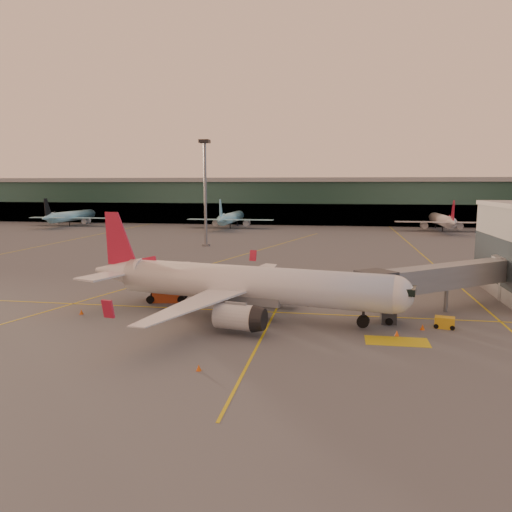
% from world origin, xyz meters
% --- Properties ---
extents(ground, '(600.00, 600.00, 0.00)m').
position_xyz_m(ground, '(0.00, 0.00, 0.00)').
color(ground, '#4C4F54').
rests_on(ground, ground).
extents(taxi_markings, '(100.12, 173.00, 0.01)m').
position_xyz_m(taxi_markings, '(-7.32, 44.49, 0.01)').
color(taxi_markings, gold).
rests_on(taxi_markings, ground).
extents(terminal, '(400.00, 20.00, 17.60)m').
position_xyz_m(terminal, '(0.00, 141.79, 8.76)').
color(terminal, '#19382D').
rests_on(terminal, ground).
extents(mast_west_near, '(2.40, 2.40, 25.60)m').
position_xyz_m(mast_west_near, '(-20.00, 66.00, 14.86)').
color(mast_west_near, slate).
rests_on(mast_west_near, ground).
extents(distant_aircraft_row, '(290.00, 34.00, 13.00)m').
position_xyz_m(distant_aircraft_row, '(-21.00, 118.00, 0.00)').
color(distant_aircraft_row, '#90DCF2').
rests_on(distant_aircraft_row, ground).
extents(main_airplane, '(38.25, 34.74, 11.61)m').
position_xyz_m(main_airplane, '(1.39, 2.07, 3.77)').
color(main_airplane, silver).
rests_on(main_airplane, ground).
extents(jet_bridge, '(22.32, 18.71, 5.78)m').
position_xyz_m(jet_bridge, '(26.00, 9.56, 4.00)').
color(jet_bridge, slate).
rests_on(jet_bridge, ground).
extents(catering_truck, '(6.73, 3.81, 4.93)m').
position_xyz_m(catering_truck, '(-9.69, 8.40, 2.80)').
color(catering_truck, '#B63F1A').
rests_on(catering_truck, ground).
extents(gpu_cart, '(2.25, 1.63, 1.19)m').
position_xyz_m(gpu_cart, '(23.41, 1.47, 0.58)').
color(gpu_cart, gold).
rests_on(gpu_cart, ground).
extents(pushback_tug, '(3.89, 2.60, 1.84)m').
position_xyz_m(pushback_tug, '(17.91, 12.38, 0.75)').
color(pushback_tug, black).
rests_on(pushback_tug, ground).
extents(cone_nose, '(0.46, 0.46, 0.59)m').
position_xyz_m(cone_nose, '(21.05, 0.44, 0.28)').
color(cone_nose, '#E5570C').
rests_on(cone_nose, ground).
extents(cone_tail, '(0.46, 0.46, 0.59)m').
position_xyz_m(cone_tail, '(-17.06, 0.37, 0.28)').
color(cone_tail, '#E5570C').
rests_on(cone_tail, ground).
extents(cone_wing_right, '(0.42, 0.42, 0.54)m').
position_xyz_m(cone_wing_right, '(1.35, -14.55, 0.26)').
color(cone_wing_right, '#E5570C').
rests_on(cone_wing_right, ground).
extents(cone_wing_left, '(0.49, 0.49, 0.63)m').
position_xyz_m(cone_wing_left, '(1.31, 18.28, 0.30)').
color(cone_wing_left, '#E5570C').
rests_on(cone_wing_left, ground).
extents(cone_fwd, '(0.44, 0.44, 0.56)m').
position_xyz_m(cone_fwd, '(18.18, -2.19, 0.27)').
color(cone_fwd, '#E5570C').
rests_on(cone_fwd, ground).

